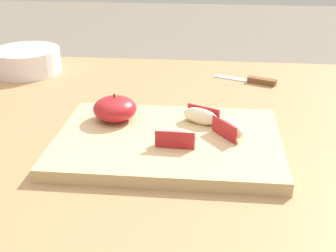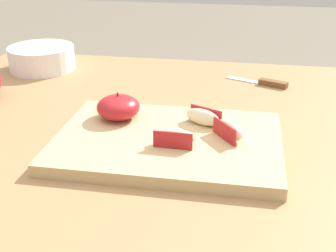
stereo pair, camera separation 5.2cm
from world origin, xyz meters
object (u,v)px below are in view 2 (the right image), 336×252
at_px(apple_wedge_near_knife, 174,137).
at_px(paring_knife, 268,83).
at_px(apple_wedge_back, 203,117).
at_px(ceramic_fruit_bowl, 42,57).
at_px(cutting_board, 168,142).
at_px(apple_wedge_front, 230,130).
at_px(apple_half_skin_up, 118,107).

bearing_deg(apple_wedge_near_knife, paring_knife, 67.37).
distance_m(apple_wedge_back, paring_knife, 0.34).
distance_m(apple_wedge_near_knife, ceramic_fruit_bowl, 0.61).
xyz_separation_m(cutting_board, apple_wedge_front, (0.11, 0.01, 0.03)).
bearing_deg(apple_half_skin_up, cutting_board, -30.10).
bearing_deg(ceramic_fruit_bowl, apple_wedge_front, -36.31).
xyz_separation_m(apple_half_skin_up, paring_knife, (0.29, 0.31, -0.04)).
bearing_deg(ceramic_fruit_bowl, apple_half_skin_up, -47.39).
bearing_deg(cutting_board, apple_wedge_front, 6.81).
relative_size(paring_knife, ceramic_fruit_bowl, 0.89).
xyz_separation_m(cutting_board, paring_knife, (0.18, 0.37, -0.00)).
relative_size(apple_wedge_back, ceramic_fruit_bowl, 0.42).
distance_m(apple_wedge_front, ceramic_fruit_bowl, 0.65).
bearing_deg(apple_half_skin_up, apple_wedge_back, -0.65).
xyz_separation_m(apple_wedge_near_knife, apple_wedge_front, (0.09, 0.05, 0.00)).
bearing_deg(apple_wedge_back, apple_wedge_front, -42.55).
height_order(cutting_board, apple_half_skin_up, apple_half_skin_up).
xyz_separation_m(apple_half_skin_up, ceramic_fruit_bowl, (-0.31, 0.33, -0.01)).
relative_size(apple_half_skin_up, apple_wedge_near_knife, 1.16).
height_order(apple_half_skin_up, paring_knife, apple_half_skin_up).
relative_size(cutting_board, ceramic_fruit_bowl, 2.28).
relative_size(apple_wedge_near_knife, ceramic_fruit_bowl, 0.41).
height_order(apple_wedge_near_knife, apple_wedge_front, same).
height_order(apple_wedge_back, apple_wedge_front, same).
bearing_deg(apple_wedge_near_knife, apple_wedge_back, 67.53).
distance_m(apple_wedge_near_knife, apple_wedge_back, 0.10).
xyz_separation_m(apple_wedge_back, apple_wedge_front, (0.05, -0.05, 0.00)).
bearing_deg(cutting_board, apple_wedge_near_knife, -64.09).
bearing_deg(cutting_board, apple_half_skin_up, 149.90).
bearing_deg(apple_wedge_near_knife, apple_wedge_front, 26.97).
bearing_deg(apple_wedge_front, apple_wedge_back, 137.45).
height_order(cutting_board, apple_wedge_back, apple_wedge_back).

